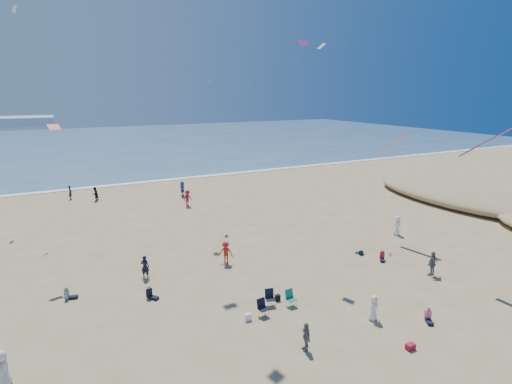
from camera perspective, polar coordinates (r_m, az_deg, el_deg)
ocean at (r=107.04m, az=-23.24°, el=6.29°), size 220.00×100.00×0.06m
surf_line at (r=57.91m, az=-19.03°, el=0.99°), size 220.00×1.20×0.08m
standing_flyers at (r=32.11m, az=1.24°, el=-6.93°), size 32.57×45.58×1.83m
seated_group at (r=24.32m, az=2.10°, el=-15.32°), size 22.50×15.53×0.84m
chair_cluster at (r=24.13m, az=2.75°, el=-15.36°), size 2.65×1.49×1.00m
white_tote at (r=23.26m, az=-1.14°, el=-17.42°), size 0.35×0.20×0.40m
black_backpack at (r=25.17m, az=3.10°, el=-14.85°), size 0.30×0.22×0.38m
cooler at (r=22.46m, az=21.19°, el=-19.89°), size 0.45×0.30×0.30m
navy_bag at (r=32.55m, az=14.78°, el=-8.41°), size 0.28×0.18×0.34m
kites_aloft at (r=27.91m, az=9.22°, el=17.54°), size 38.58×42.69×26.33m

